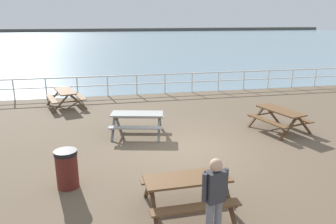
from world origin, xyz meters
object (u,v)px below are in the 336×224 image
at_px(picnic_table_near_left, 65,95).
at_px(picnic_table_mid_centre, 280,115).
at_px(visitor, 215,196).
at_px(picnic_table_near_right, 187,186).
at_px(litter_bin, 67,169).
at_px(picnic_table_far_left, 137,118).

bearing_deg(picnic_table_near_left, picnic_table_mid_centre, -138.32).
bearing_deg(visitor, picnic_table_near_left, 4.62).
relative_size(picnic_table_near_right, visitor, 1.10).
xyz_separation_m(picnic_table_near_left, litter_bin, (0.74, -7.69, -0.10)).
bearing_deg(picnic_table_near_left, picnic_table_far_left, -163.22).
relative_size(picnic_table_near_left, visitor, 1.29).
bearing_deg(picnic_table_far_left, visitor, -70.45).
xyz_separation_m(picnic_table_near_right, litter_bin, (-2.58, 1.55, -0.10)).
relative_size(picnic_table_near_right, litter_bin, 1.93).
distance_m(picnic_table_near_right, picnic_table_far_left, 4.94).
height_order(picnic_table_mid_centre, visitor, visitor).
bearing_deg(picnic_table_near_left, litter_bin, 169.14).
bearing_deg(picnic_table_mid_centre, visitor, 124.87).
height_order(picnic_table_near_right, picnic_table_far_left, same).
bearing_deg(picnic_table_near_right, picnic_table_near_left, 108.46).
height_order(picnic_table_mid_centre, litter_bin, litter_bin).
height_order(picnic_table_near_left, visitor, visitor).
bearing_deg(litter_bin, picnic_table_near_left, 95.46).
bearing_deg(litter_bin, picnic_table_near_right, -31.02).
distance_m(picnic_table_near_right, picnic_table_mid_centre, 6.31).
bearing_deg(picnic_table_mid_centre, picnic_table_near_left, 42.46).
bearing_deg(picnic_table_mid_centre, picnic_table_near_right, 117.14).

